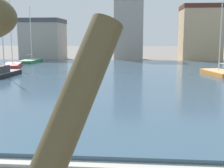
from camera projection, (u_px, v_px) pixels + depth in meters
harbor_water at (113, 77)px, 31.53m from camera, size 91.38×43.40×0.29m
quay_edge_coping at (62, 164)px, 9.95m from camera, size 91.38×0.50×0.12m
sailboat_black at (5, 74)px, 30.95m from camera, size 1.87×6.53×9.58m
sailboat_orange at (218, 73)px, 32.54m from camera, size 3.51×6.46×8.00m
sailboat_red at (13, 66)px, 40.37m from camera, size 3.96×7.55×9.59m
sailboat_green at (32, 61)px, 48.51m from camera, size 2.44×7.48×9.44m
townhouse_tall_gabled at (44, 39)px, 56.98m from camera, size 7.61×7.69×7.94m
townhouse_end_terrace at (129, 29)px, 56.37m from camera, size 5.57×5.64×12.00m
townhouse_wide_warehouse at (200, 33)px, 55.04m from camera, size 7.29×7.22×10.36m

